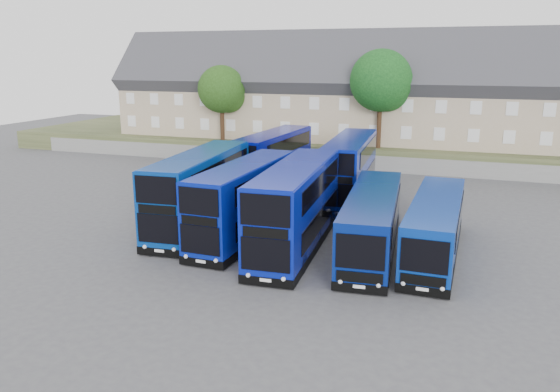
{
  "coord_description": "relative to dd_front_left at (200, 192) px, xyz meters",
  "views": [
    {
      "loc": [
        9.83,
        -26.27,
        10.35
      ],
      "look_at": [
        -0.56,
        4.07,
        2.2
      ],
      "focal_mm": 35.0,
      "sensor_mm": 36.0,
      "label": 1
    }
  ],
  "objects": [
    {
      "name": "dd_front_left",
      "position": [
        0.0,
        0.0,
        0.0
      ],
      "size": [
        3.51,
        11.76,
        4.61
      ],
      "rotation": [
        0.0,
        0.0,
        0.07
      ],
      "color": "navy",
      "rests_on": "ground"
    },
    {
      "name": "ground",
      "position": [
        5.52,
        -3.25,
        -2.27
      ],
      "size": [
        120.0,
        120.0,
        0.0
      ],
      "primitive_type": "plane",
      "color": "#49494E",
      "rests_on": "ground"
    },
    {
      "name": "coach_east_a",
      "position": [
        10.89,
        -0.99,
        -0.66
      ],
      "size": [
        3.48,
        12.18,
        3.29
      ],
      "rotation": [
        0.0,
        0.0,
        0.08
      ],
      "color": "navy",
      "rests_on": "ground"
    },
    {
      "name": "dd_rear_right",
      "position": [
        7.32,
        10.06,
        -0.02
      ],
      "size": [
        3.24,
        11.61,
        4.57
      ],
      "rotation": [
        0.0,
        0.0,
        0.05
      ],
      "color": "#081C9D",
      "rests_on": "ground"
    },
    {
      "name": "dd_rear_left",
      "position": [
        0.64,
        11.73,
        -0.08
      ],
      "size": [
        3.31,
        11.33,
        4.45
      ],
      "rotation": [
        0.0,
        0.0,
        -0.07
      ],
      "color": "#070D81",
      "rests_on": "ground"
    },
    {
      "name": "earth_bank",
      "position": [
        5.52,
        30.75,
        -1.27
      ],
      "size": [
        80.0,
        20.0,
        2.0
      ],
      "primitive_type": "cube",
      "color": "#3D4828",
      "rests_on": "ground"
    },
    {
      "name": "tree_mid",
      "position": [
        7.67,
        22.35,
        5.8
      ],
      "size": [
        5.76,
        5.76,
        9.18
      ],
      "color": "#382314",
      "rests_on": "earth_bank"
    },
    {
      "name": "terrace_row",
      "position": [
        5.52,
        26.75,
        4.33
      ],
      "size": [
        54.0,
        10.4,
        11.2
      ],
      "color": "tan",
      "rests_on": "earth_bank"
    },
    {
      "name": "tree_west",
      "position": [
        -8.33,
        21.85,
        4.78
      ],
      "size": [
        4.8,
        4.8,
        7.65
      ],
      "color": "#382314",
      "rests_on": "earth_bank"
    },
    {
      "name": "retaining_wall",
      "position": [
        5.52,
        20.75,
        -1.52
      ],
      "size": [
        70.0,
        0.4,
        1.5
      ],
      "primitive_type": "cube",
      "color": "slate",
      "rests_on": "ground"
    },
    {
      "name": "dd_front_right",
      "position": [
        6.81,
        -1.82,
        0.01
      ],
      "size": [
        3.34,
        11.81,
        4.64
      ],
      "rotation": [
        0.0,
        0.0,
        0.06
      ],
      "color": "#081AA3",
      "rests_on": "ground"
    },
    {
      "name": "dd_front_mid",
      "position": [
        3.39,
        -0.98,
        -0.13
      ],
      "size": [
        2.86,
        11.04,
        4.36
      ],
      "rotation": [
        0.0,
        0.0,
        -0.03
      ],
      "color": "#081D9C",
      "rests_on": "ground"
    },
    {
      "name": "coach_east_b",
      "position": [
        14.19,
        -0.62,
        -0.73
      ],
      "size": [
        2.67,
        11.52,
        3.13
      ],
      "rotation": [
        0.0,
        0.0,
        -0.02
      ],
      "color": "#08329F",
      "rests_on": "ground"
    }
  ]
}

